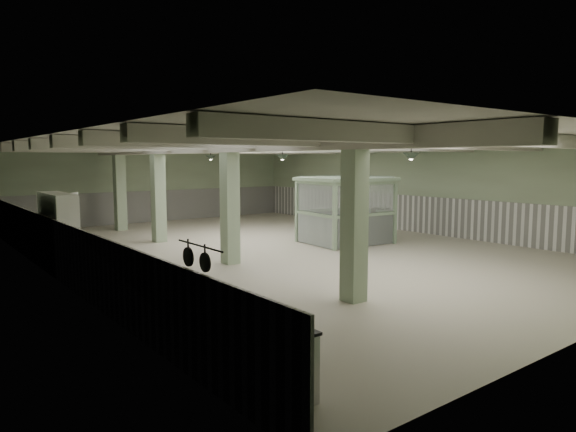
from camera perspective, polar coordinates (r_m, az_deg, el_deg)
floor at (r=17.14m, az=-0.95°, el=-3.73°), size 20.00×20.00×0.00m
ceiling at (r=16.89m, az=-0.97°, el=8.38°), size 14.00×20.00×0.02m
wall_back at (r=25.65m, az=-14.40°, el=3.43°), size 14.00×0.02×3.60m
wall_left at (r=13.96m, az=-24.74°, el=0.87°), size 0.02×20.00×3.60m
wall_right at (r=21.82m, az=14.01°, el=2.98°), size 0.02×20.00×3.60m
wainscot_left at (r=14.09m, az=-24.44°, el=-3.38°), size 0.05×19.90×1.50m
wainscot_right at (r=21.88m, az=13.89°, el=0.24°), size 0.05×19.90×1.50m
wainscot_back at (r=25.69m, az=-14.31°, el=1.09°), size 13.90×0.05×1.50m
girder at (r=15.53m, az=-8.47°, el=7.69°), size 0.45×19.90×0.40m
beam_a at (r=11.74m, az=21.59°, el=8.01°), size 13.90×0.35×0.32m
beam_b at (r=13.21m, az=12.17°, el=8.06°), size 13.90×0.35×0.32m
beam_c at (r=14.95m, az=4.79°, el=7.95°), size 13.90×0.35×0.32m
beam_d at (r=16.89m, az=-0.97°, el=7.77°), size 13.90×0.35×0.32m
beam_e at (r=18.96m, az=-5.51°, el=7.58°), size 13.90×0.35×0.32m
beam_f at (r=21.12m, az=-9.13°, el=7.39°), size 13.90×0.35×0.32m
beam_g at (r=23.35m, az=-12.08°, el=7.21°), size 13.90×0.35×0.32m
column_a at (r=10.75m, az=7.39°, el=-0.05°), size 0.42×0.42×3.60m
column_b at (r=14.71m, az=-6.48°, el=1.64°), size 0.42×0.42×3.60m
column_c at (r=19.16m, az=-14.22°, el=2.55°), size 0.42×0.42×3.60m
column_d at (r=22.88m, az=-18.19°, el=3.00°), size 0.42×0.42×3.60m
hook_rail at (r=6.82m, az=-9.81°, el=-3.27°), size 0.02×1.20×0.02m
pendant_front at (r=13.59m, az=13.51°, el=6.41°), size 0.44×0.44×0.22m
pendant_mid at (r=17.58m, az=-0.62°, el=6.50°), size 0.44×0.44×0.22m
pendant_back at (r=21.79m, az=-8.58°, el=6.38°), size 0.44×0.44×0.22m
prep_counter at (r=8.30m, az=-10.89°, el=-11.45°), size 0.91×5.23×0.91m
pitcher_near at (r=6.55m, az=-2.39°, el=-10.87°), size 0.20×0.23×0.28m
pitcher_far at (r=6.58m, az=-3.10°, el=-10.95°), size 0.18×0.21×0.25m
veg_colander at (r=9.66m, az=-15.13°, el=-5.75°), size 0.54×0.54×0.19m
orange_bowl at (r=6.96m, az=-5.79°, el=-10.65°), size 0.28×0.28×0.10m
skillet_near at (r=6.84m, az=-9.21°, el=-5.11°), size 0.03×0.26×0.26m
skillet_far at (r=7.27m, az=-11.02°, el=-4.48°), size 0.04×0.27×0.27m
walkin_cooler at (r=15.10m, az=-24.05°, el=-1.82°), size 0.96×2.17×1.99m
guard_booth at (r=18.48m, az=6.41°, el=2.05°), size 3.14×2.73×2.39m
filing_cabinet at (r=19.41m, az=10.18°, el=-0.84°), size 0.51×0.64×1.22m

